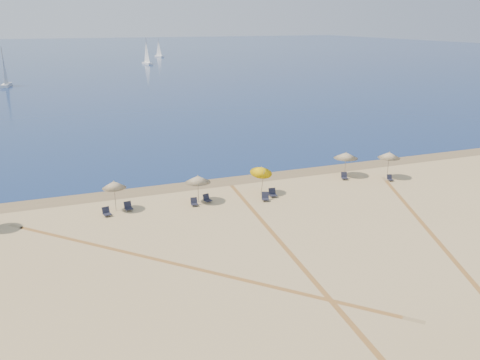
{
  "coord_description": "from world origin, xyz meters",
  "views": [
    {
      "loc": [
        -14.71,
        -17.96,
        14.43
      ],
      "look_at": [
        0.0,
        20.0,
        1.3
      ],
      "focal_mm": 37.29,
      "sensor_mm": 36.0,
      "label": 1
    }
  ],
  "objects_px": {
    "chair_3": "(194,202)",
    "sailboat_2": "(159,51)",
    "chair_6": "(273,193)",
    "chair_8": "(390,178)",
    "umbrella_2": "(198,179)",
    "chair_5": "(265,197)",
    "sailboat_0": "(5,75)",
    "umbrella_3": "(261,170)",
    "chair_2": "(128,207)",
    "chair_7": "(344,176)",
    "umbrella_5": "(389,155)",
    "umbrella_4": "(346,155)",
    "chair_1": "(107,212)",
    "sailboat_1": "(147,56)",
    "umbrella_1": "(114,185)",
    "chair_4": "(207,199)"
  },
  "relations": [
    {
      "from": "umbrella_5",
      "to": "sailboat_0",
      "type": "height_order",
      "value": "sailboat_0"
    },
    {
      "from": "sailboat_0",
      "to": "chair_7",
      "type": "bearing_deg",
      "value": -61.55
    },
    {
      "from": "sailboat_2",
      "to": "chair_6",
      "type": "bearing_deg",
      "value": -118.85
    },
    {
      "from": "umbrella_2",
      "to": "chair_5",
      "type": "bearing_deg",
      "value": -17.27
    },
    {
      "from": "chair_1",
      "to": "umbrella_1",
      "type": "bearing_deg",
      "value": 34.04
    },
    {
      "from": "sailboat_0",
      "to": "sailboat_2",
      "type": "bearing_deg",
      "value": 64.04
    },
    {
      "from": "umbrella_3",
      "to": "umbrella_5",
      "type": "bearing_deg",
      "value": -0.08
    },
    {
      "from": "chair_5",
      "to": "chair_1",
      "type": "bearing_deg",
      "value": -165.33
    },
    {
      "from": "umbrella_3",
      "to": "chair_1",
      "type": "distance_m",
      "value": 13.21
    },
    {
      "from": "chair_5",
      "to": "sailboat_0",
      "type": "bearing_deg",
      "value": 125.72
    },
    {
      "from": "umbrella_5",
      "to": "chair_7",
      "type": "distance_m",
      "value": 4.64
    },
    {
      "from": "chair_1",
      "to": "sailboat_1",
      "type": "xyz_separation_m",
      "value": [
        29.7,
        135.18,
        2.37
      ]
    },
    {
      "from": "umbrella_5",
      "to": "chair_2",
      "type": "distance_m",
      "value": 24.52
    },
    {
      "from": "umbrella_5",
      "to": "chair_4",
      "type": "height_order",
      "value": "umbrella_5"
    },
    {
      "from": "umbrella_4",
      "to": "chair_6",
      "type": "relative_size",
      "value": 3.12
    },
    {
      "from": "sailboat_0",
      "to": "sailboat_1",
      "type": "bearing_deg",
      "value": 56.02
    },
    {
      "from": "umbrella_3",
      "to": "chair_2",
      "type": "xyz_separation_m",
      "value": [
        -11.32,
        0.38,
        -1.9
      ]
    },
    {
      "from": "sailboat_2",
      "to": "chair_8",
      "type": "bearing_deg",
      "value": -114.81
    },
    {
      "from": "sailboat_0",
      "to": "chair_5",
      "type": "bearing_deg",
      "value": -67.53
    },
    {
      "from": "umbrella_5",
      "to": "chair_1",
      "type": "distance_m",
      "value": 26.27
    },
    {
      "from": "umbrella_3",
      "to": "chair_2",
      "type": "bearing_deg",
      "value": 178.07
    },
    {
      "from": "umbrella_2",
      "to": "umbrella_5",
      "type": "relative_size",
      "value": 0.9
    },
    {
      "from": "umbrella_2",
      "to": "chair_5",
      "type": "distance_m",
      "value": 5.83
    },
    {
      "from": "umbrella_3",
      "to": "umbrella_4",
      "type": "bearing_deg",
      "value": 11.6
    },
    {
      "from": "chair_8",
      "to": "sailboat_2",
      "type": "height_order",
      "value": "sailboat_2"
    },
    {
      "from": "umbrella_3",
      "to": "umbrella_5",
      "type": "relative_size",
      "value": 1.05
    },
    {
      "from": "umbrella_2",
      "to": "umbrella_5",
      "type": "height_order",
      "value": "umbrella_5"
    },
    {
      "from": "umbrella_4",
      "to": "chair_5",
      "type": "relative_size",
      "value": 2.8
    },
    {
      "from": "chair_2",
      "to": "chair_7",
      "type": "relative_size",
      "value": 0.94
    },
    {
      "from": "umbrella_5",
      "to": "sailboat_2",
      "type": "xyz_separation_m",
      "value": [
        14.86,
        168.23,
        -0.01
      ]
    },
    {
      "from": "chair_3",
      "to": "sailboat_2",
      "type": "relative_size",
      "value": 0.09
    },
    {
      "from": "umbrella_3",
      "to": "chair_1",
      "type": "height_order",
      "value": "umbrella_3"
    },
    {
      "from": "umbrella_2",
      "to": "umbrella_5",
      "type": "bearing_deg",
      "value": -0.49
    },
    {
      "from": "chair_2",
      "to": "umbrella_4",
      "type": "bearing_deg",
      "value": -3.28
    },
    {
      "from": "umbrella_3",
      "to": "umbrella_4",
      "type": "distance_m",
      "value": 9.88
    },
    {
      "from": "sailboat_1",
      "to": "chair_6",
      "type": "bearing_deg",
      "value": -107.69
    },
    {
      "from": "chair_6",
      "to": "sailboat_2",
      "type": "bearing_deg",
      "value": 87.03
    },
    {
      "from": "chair_6",
      "to": "chair_8",
      "type": "xyz_separation_m",
      "value": [
        12.13,
        0.05,
        -0.06
      ]
    },
    {
      "from": "chair_5",
      "to": "chair_6",
      "type": "relative_size",
      "value": 1.11
    },
    {
      "from": "chair_3",
      "to": "chair_4",
      "type": "height_order",
      "value": "chair_4"
    },
    {
      "from": "chair_1",
      "to": "sailboat_1",
      "type": "relative_size",
      "value": 0.09
    },
    {
      "from": "umbrella_3",
      "to": "umbrella_5",
      "type": "distance_m",
      "value": 13.12
    },
    {
      "from": "umbrella_4",
      "to": "chair_5",
      "type": "height_order",
      "value": "umbrella_4"
    },
    {
      "from": "umbrella_3",
      "to": "chair_5",
      "type": "height_order",
      "value": "umbrella_3"
    },
    {
      "from": "umbrella_4",
      "to": "chair_2",
      "type": "height_order",
      "value": "umbrella_4"
    },
    {
      "from": "umbrella_3",
      "to": "sailboat_2",
      "type": "distance_m",
      "value": 170.52
    },
    {
      "from": "sailboat_0",
      "to": "umbrella_2",
      "type": "bearing_deg",
      "value": -70.53
    },
    {
      "from": "chair_7",
      "to": "chair_8",
      "type": "bearing_deg",
      "value": -8.72
    },
    {
      "from": "chair_8",
      "to": "umbrella_1",
      "type": "bearing_deg",
      "value": -173.85
    },
    {
      "from": "umbrella_5",
      "to": "chair_1",
      "type": "xyz_separation_m",
      "value": [
        -26.19,
        -0.18,
        -1.97
      ]
    }
  ]
}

